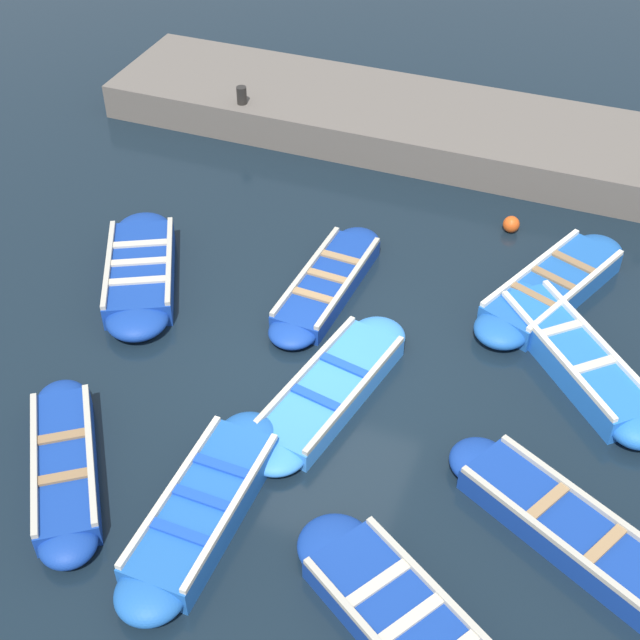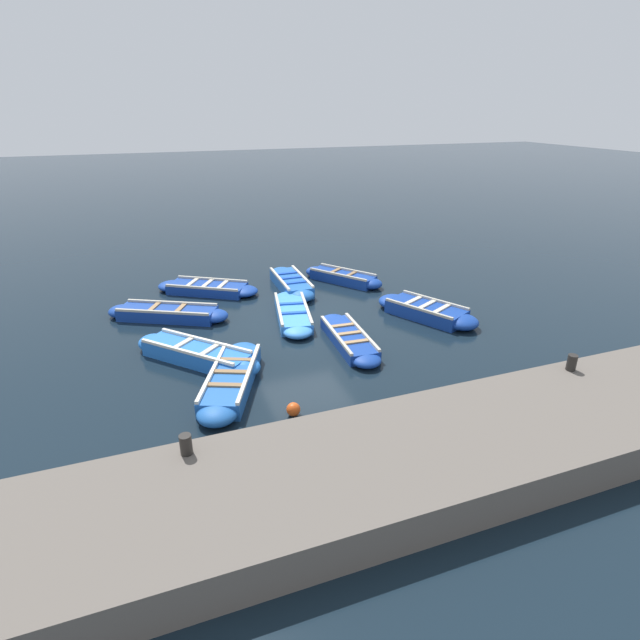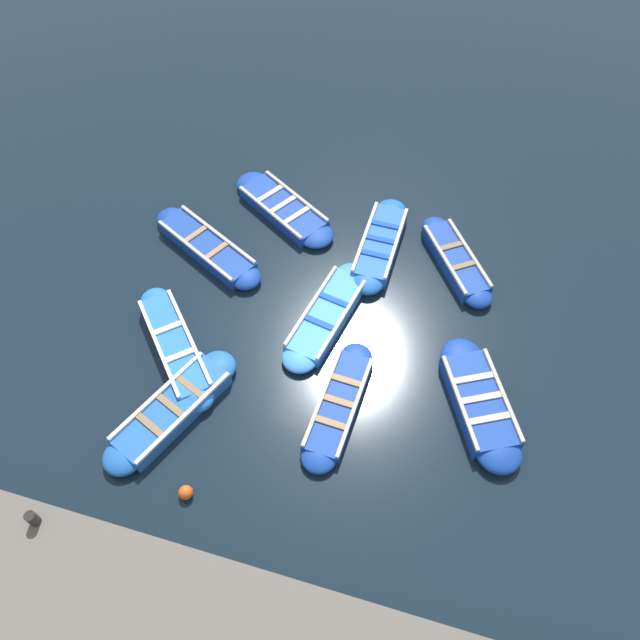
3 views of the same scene
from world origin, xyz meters
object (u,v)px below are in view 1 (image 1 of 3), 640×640
(boat_near_quay, at_px, (65,466))
(boat_far_corner, at_px, (573,532))
(boat_inner_gap, at_px, (552,288))
(boat_outer_right, at_px, (574,357))
(bollard_mid_north, at_px, (242,95))
(buoy_orange_near, at_px, (511,224))
(boat_tucked, at_px, (327,284))
(boat_alongside, at_px, (140,272))
(boat_stern_in, at_px, (410,627))
(boat_mid_row, at_px, (203,508))
(boat_bow_out, at_px, (331,390))

(boat_near_quay, xyz_separation_m, boat_far_corner, (1.29, -6.19, -0.00))
(boat_far_corner, bearing_deg, boat_inner_gap, 12.80)
(boat_outer_right, bearing_deg, bollard_mid_north, 58.39)
(boat_inner_gap, bearing_deg, boat_near_quay, 138.47)
(bollard_mid_north, relative_size, buoy_orange_near, 1.21)
(boat_tucked, distance_m, boat_alongside, 3.02)
(boat_outer_right, height_order, bollard_mid_north, bollard_mid_north)
(boat_stern_in, xyz_separation_m, boat_alongside, (4.43, 5.84, 0.04))
(boat_stern_in, bearing_deg, boat_far_corner, -37.86)
(boat_outer_right, relative_size, boat_alongside, 0.95)
(boat_far_corner, xyz_separation_m, buoy_orange_near, (6.11, 2.00, -0.03))
(boat_inner_gap, relative_size, boat_outer_right, 1.13)
(bollard_mid_north, bearing_deg, boat_near_quay, -169.98)
(boat_near_quay, relative_size, boat_stern_in, 0.85)
(boat_inner_gap, distance_m, bollard_mid_north, 7.39)
(boat_mid_row, xyz_separation_m, boat_alongside, (3.84, 3.05, 0.00))
(boat_alongside, xyz_separation_m, buoy_orange_near, (3.55, -5.29, -0.05))
(boat_tucked, height_order, boat_stern_in, boat_stern_in)
(boat_bow_out, relative_size, buoy_orange_near, 12.39)
(boat_stern_in, bearing_deg, boat_mid_row, 78.00)
(boat_near_quay, height_order, boat_stern_in, boat_near_quay)
(boat_near_quay, bearing_deg, boat_mid_row, -89.40)
(boat_far_corner, height_order, boat_alongside, boat_alongside)
(boat_tucked, height_order, boat_outer_right, boat_outer_right)
(boat_tucked, bearing_deg, boat_mid_row, -178.09)
(boat_near_quay, bearing_deg, boat_bow_out, -46.82)
(boat_mid_row, distance_m, boat_near_quay, 1.95)
(boat_outer_right, xyz_separation_m, boat_alongside, (-0.48, 6.84, -0.01))
(boat_outer_right, height_order, boat_bow_out, boat_outer_right)
(boat_bow_out, height_order, bollard_mid_north, bollard_mid_north)
(boat_bow_out, distance_m, boat_alongside, 4.01)
(boat_alongside, bearing_deg, boat_inner_gap, -72.52)
(boat_mid_row, height_order, boat_stern_in, boat_mid_row)
(boat_inner_gap, distance_m, boat_stern_in, 6.42)
(boat_near_quay, relative_size, buoy_orange_near, 10.23)
(boat_near_quay, distance_m, boat_alongside, 4.01)
(boat_tucked, relative_size, boat_outer_right, 1.04)
(boat_bow_out, bearing_deg, boat_stern_in, -146.14)
(buoy_orange_near, bearing_deg, boat_tucked, 138.39)
(boat_tucked, height_order, boat_alongside, boat_alongside)
(boat_near_quay, bearing_deg, boat_outer_right, -52.95)
(boat_stern_in, relative_size, boat_alongside, 1.04)
(boat_stern_in, xyz_separation_m, buoy_orange_near, (7.98, 0.55, -0.01))
(boat_alongside, bearing_deg, boat_bow_out, -109.66)
(boat_alongside, xyz_separation_m, bollard_mid_north, (4.97, 0.46, 0.68))
(boat_mid_row, bearing_deg, buoy_orange_near, -16.87)
(boat_outer_right, xyz_separation_m, bollard_mid_north, (4.49, 7.30, 0.67))
(boat_inner_gap, distance_m, boat_alongside, 6.57)
(boat_inner_gap, height_order, bollard_mid_north, bollard_mid_north)
(boat_tucked, distance_m, bollard_mid_north, 5.36)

